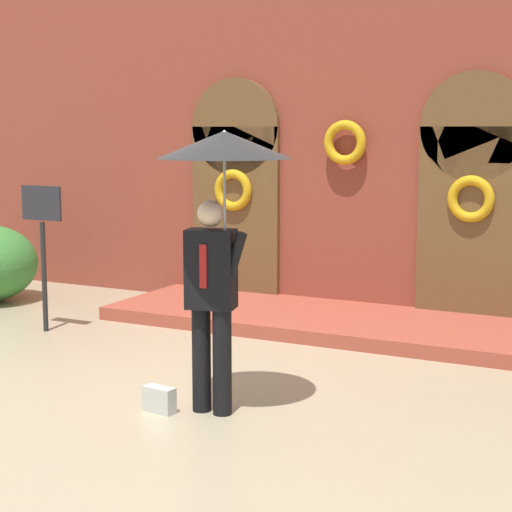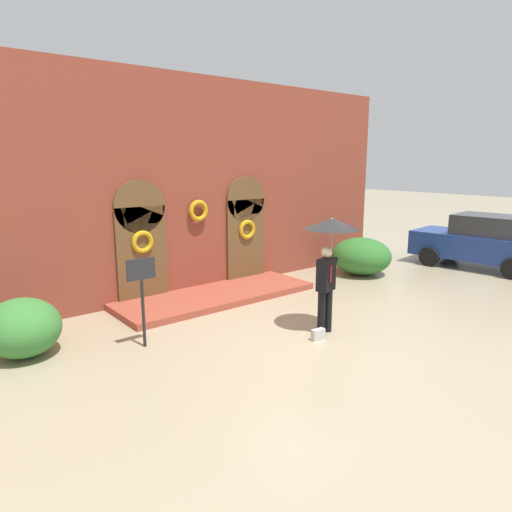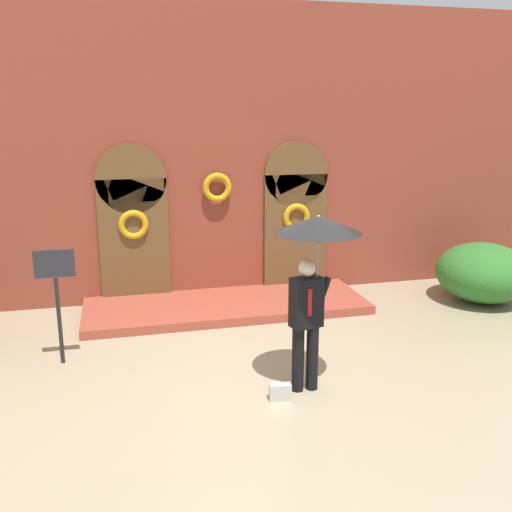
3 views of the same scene
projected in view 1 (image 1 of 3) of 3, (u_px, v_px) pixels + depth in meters
name	position (u px, v px, depth m)	size (l,w,h in m)	color
ground_plane	(187.00, 396.00, 7.66)	(80.00, 80.00, 0.00)	tan
building_facade	(354.00, 105.00, 10.92)	(14.00, 2.30, 5.60)	brown
person_with_umbrella	(221.00, 187.00, 6.91)	(1.10, 1.10, 2.36)	black
handbag	(159.00, 400.00, 7.22)	(0.28, 0.12, 0.22)	#B7B7B2
sign_post	(43.00, 234.00, 9.95)	(0.56, 0.06, 1.72)	black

